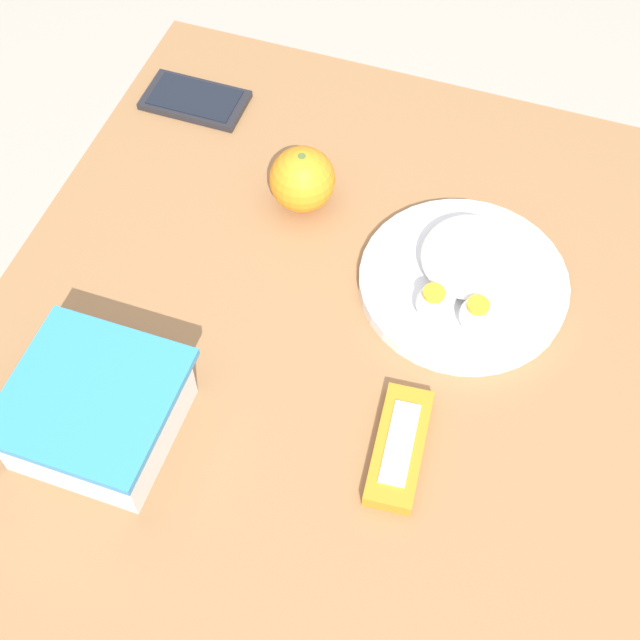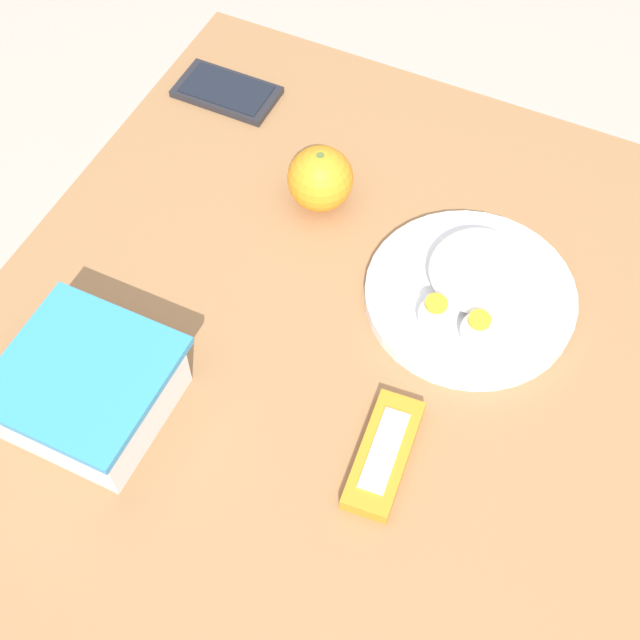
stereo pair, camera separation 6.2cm
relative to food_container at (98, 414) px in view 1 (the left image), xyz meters
The scene contains 7 objects.
ground_plane 0.87m from the food_container, 52.53° to the right, with size 10.00×10.00×0.00m, color #B2A899.
table 0.32m from the food_container, 52.53° to the right, with size 0.96×0.89×0.78m.
food_container is the anchor object (origin of this frame).
orange_fruit 0.39m from the food_container, 13.92° to the right, with size 0.08×0.08×0.08m.
rice_plate 0.45m from the food_container, 45.57° to the right, with size 0.25×0.25×0.06m.
candy_bar 0.32m from the food_container, 75.51° to the right, with size 0.14×0.06×0.02m.
cell_phone 0.51m from the food_container, 12.44° to the left, with size 0.08×0.14×0.01m.
Camera 1 is at (-0.51, -0.13, 1.65)m, focal length 50.00 mm.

